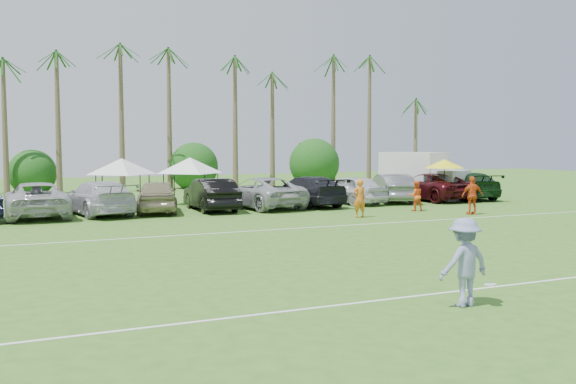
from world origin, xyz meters
name	(u,v)px	position (x,y,z in m)	size (l,w,h in m)	color
ground	(445,322)	(0.00, 0.00, 0.00)	(120.00, 120.00, 0.00)	#3A6A20
field_lines	(284,257)	(0.00, 8.00, 0.01)	(80.00, 12.10, 0.01)	white
palm_tree_4	(61,88)	(-4.00, 38.00, 7.48)	(2.40, 2.40, 8.90)	brown
palm_tree_5	(118,78)	(0.00, 38.00, 8.35)	(2.40, 2.40, 9.90)	brown
palm_tree_6	(172,68)	(4.00, 38.00, 9.21)	(2.40, 2.40, 10.90)	brown
palm_tree_7	(222,60)	(8.00, 38.00, 10.06)	(2.40, 2.40, 11.90)	brown
palm_tree_8	(281,95)	(13.00, 38.00, 7.48)	(2.40, 2.40, 8.90)	brown
palm_tree_9	(335,87)	(18.00, 38.00, 8.35)	(2.40, 2.40, 9.90)	brown
palm_tree_10	(386,79)	(23.00, 38.00, 9.21)	(2.40, 2.40, 10.90)	brown
palm_tree_11	(424,71)	(27.00, 38.00, 10.06)	(2.40, 2.40, 11.90)	brown
bush_tree_1	(32,168)	(-6.00, 39.00, 1.80)	(4.00, 4.00, 4.00)	brown
bush_tree_2	(195,166)	(6.00, 39.00, 1.80)	(4.00, 4.00, 4.00)	brown
bush_tree_3	(309,164)	(16.00, 39.00, 1.80)	(4.00, 4.00, 4.00)	brown
sideline_player_a	(359,198)	(7.70, 16.42, 0.92)	(0.67, 0.44, 1.85)	orange
sideline_player_b	(416,196)	(11.96, 17.82, 0.80)	(0.77, 0.60, 1.59)	#FA5A1B
sideline_player_c	(472,195)	(13.53, 15.21, 0.96)	(1.13, 0.47, 1.93)	#D84D18
box_truck	(423,174)	(17.11, 24.30, 1.59)	(3.81, 6.17, 2.98)	silver
canopy_tent_left	(122,158)	(-1.79, 26.67, 2.73)	(3.93, 3.93, 3.19)	black
canopy_tent_right	(190,158)	(2.06, 26.22, 2.75)	(3.96, 3.96, 3.21)	black
market_umbrella	(444,164)	(16.35, 21.10, 2.35)	(2.35, 2.35, 2.62)	black
frisbee_player	(464,262)	(1.15, 0.83, 0.97)	(1.29, 0.78, 1.95)	#8288B9
parked_car_2	(36,200)	(-6.51, 22.87, 0.85)	(2.84, 6.15, 1.71)	#B4B4B5
parked_car_3	(98,198)	(-3.63, 22.74, 0.85)	(2.40, 5.89, 1.71)	silver
parked_car_4	(156,196)	(-0.74, 22.60, 0.85)	(2.02, 5.02, 1.71)	gray
parked_car_5	(211,195)	(2.14, 22.45, 0.85)	(1.81, 5.19, 1.71)	black
parked_car_6	(261,193)	(5.02, 22.57, 0.85)	(2.84, 6.15, 1.71)	#AAACB0
parked_car_7	(307,191)	(7.91, 22.67, 0.85)	(2.40, 5.89, 1.71)	black
parked_car_8	(350,189)	(10.79, 22.80, 0.85)	(2.02, 5.02, 1.71)	silver
parked_car_9	(391,188)	(13.67, 22.80, 0.85)	(1.81, 5.19, 1.71)	slate
parked_car_10	(429,187)	(16.56, 22.81, 0.85)	(2.84, 6.15, 1.71)	#440D13
parked_car_11	(466,185)	(19.44, 22.78, 0.85)	(2.40, 5.89, 1.71)	black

